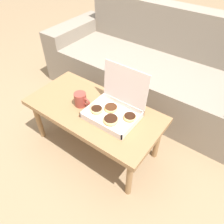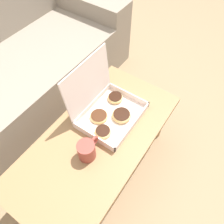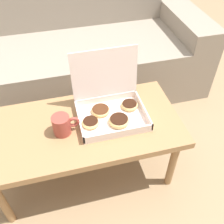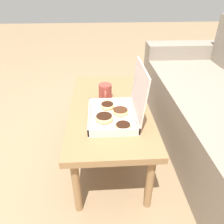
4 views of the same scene
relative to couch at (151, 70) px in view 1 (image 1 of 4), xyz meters
name	(u,v)px [view 1 (image 1 of 4)]	position (x,y,z in m)	size (l,w,h in m)	color
ground_plane	(104,137)	(0.00, -0.83, -0.31)	(12.00, 12.00, 0.00)	#937756
couch	(151,70)	(0.00, 0.00, 0.00)	(2.27, 0.86, 0.90)	gray
coffee_table	(94,113)	(0.00, -0.94, 0.08)	(1.07, 0.53, 0.44)	#997047
pastry_box	(115,108)	(0.17, -0.89, 0.19)	(0.37, 0.32, 0.34)	silver
coffee_mug	(81,99)	(-0.11, -0.96, 0.19)	(0.14, 0.09, 0.11)	#993D33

